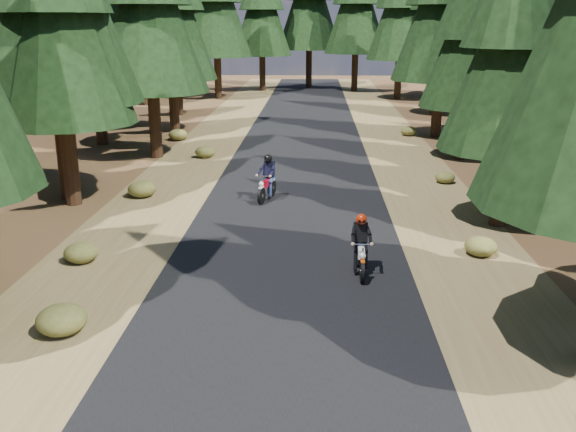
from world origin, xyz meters
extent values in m
plane|color=#4D321B|center=(0.00, 0.00, 0.00)|extent=(120.00, 120.00, 0.00)
cube|color=black|center=(0.00, 5.00, 0.01)|extent=(6.00, 100.00, 0.01)
cube|color=brown|center=(-4.60, 5.00, 0.00)|extent=(3.20, 100.00, 0.01)
cube|color=brown|center=(4.60, 5.00, 0.00)|extent=(3.20, 100.00, 0.01)
cylinder|color=black|center=(-7.26, 6.17, 2.67)|extent=(0.51, 0.51, 5.34)
cone|color=black|center=(-7.26, 6.17, 6.01)|extent=(4.54, 4.54, 6.68)
cylinder|color=black|center=(6.06, 4.48, 2.26)|extent=(0.48, 0.48, 4.52)
cone|color=black|center=(6.06, 4.48, 5.08)|extent=(3.84, 3.84, 5.65)
cylinder|color=black|center=(-7.70, 6.96, 3.21)|extent=(0.56, 0.56, 6.43)
cylinder|color=black|center=(8.28, 7.39, 2.92)|extent=(0.53, 0.53, 5.84)
cylinder|color=black|center=(-11.13, 9.93, 2.78)|extent=(0.52, 0.52, 5.56)
cylinder|color=black|center=(-6.35, 13.89, 2.86)|extent=(0.53, 0.53, 5.72)
cone|color=black|center=(-6.35, 13.89, 6.43)|extent=(4.86, 4.86, 7.15)
cylinder|color=black|center=(6.98, 14.07, 2.25)|extent=(0.48, 0.48, 4.51)
cone|color=black|center=(6.98, 14.07, 5.07)|extent=(3.83, 3.83, 5.64)
cylinder|color=black|center=(-9.76, 16.85, 3.18)|extent=(0.55, 0.55, 6.37)
cylinder|color=black|center=(10.48, 16.81, 3.24)|extent=(0.56, 0.56, 6.47)
cylinder|color=black|center=(-7.00, 20.76, 2.82)|extent=(0.53, 0.53, 5.64)
cone|color=black|center=(-7.00, 20.76, 6.34)|extent=(4.79, 4.79, 7.05)
cylinder|color=black|center=(6.93, 19.74, 2.91)|extent=(0.53, 0.53, 5.83)
cone|color=black|center=(6.93, 19.74, 6.56)|extent=(4.95, 4.95, 7.29)
cylinder|color=black|center=(-10.86, 23.22, 2.72)|extent=(0.52, 0.52, 5.45)
cone|color=black|center=(-10.86, 23.22, 6.13)|extent=(4.63, 4.63, 6.81)
cylinder|color=black|center=(11.52, 24.15, 2.31)|extent=(0.48, 0.48, 4.61)
cone|color=black|center=(11.52, 24.15, 5.19)|extent=(3.92, 3.92, 5.77)
cylinder|color=black|center=(-8.12, 27.46, 2.21)|extent=(0.48, 0.48, 4.42)
cone|color=black|center=(-8.12, 27.46, 4.97)|extent=(3.76, 3.76, 5.52)
cone|color=black|center=(-8.12, 27.46, 6.96)|extent=(2.87, 2.87, 3.98)
cylinder|color=black|center=(8.34, 28.41, 2.88)|extent=(0.53, 0.53, 5.76)
cone|color=black|center=(8.34, 28.41, 6.48)|extent=(4.90, 4.90, 7.21)
cylinder|color=black|center=(-11.79, 32.77, 2.37)|extent=(0.49, 0.49, 4.75)
cone|color=black|center=(-11.79, 32.77, 5.34)|extent=(4.04, 4.04, 5.93)
cylinder|color=black|center=(13.03, 32.09, 2.83)|extent=(0.53, 0.53, 5.66)
cone|color=black|center=(13.03, 32.09, 6.37)|extent=(4.81, 4.81, 7.07)
cylinder|color=black|center=(-13.00, 22.00, 3.20)|extent=(0.56, 0.56, 6.40)
cylinder|color=black|center=(13.00, 26.00, 3.00)|extent=(0.54, 0.54, 6.00)
cone|color=black|center=(13.00, 26.00, 6.75)|extent=(5.10, 5.10, 7.50)
cylinder|color=black|center=(-7.00, 37.00, 3.20)|extent=(0.56, 0.56, 6.40)
cone|color=black|center=(-7.00, 37.00, 7.20)|extent=(5.44, 5.44, 8.00)
cylinder|color=black|center=(7.00, 37.00, 3.00)|extent=(0.54, 0.54, 6.00)
cone|color=black|center=(7.00, 37.00, 6.75)|extent=(5.10, 5.10, 7.50)
cylinder|color=black|center=(-10.00, 40.00, 3.40)|extent=(0.57, 0.57, 6.80)
cylinder|color=black|center=(10.00, 40.00, 3.20)|extent=(0.56, 0.56, 6.40)
cone|color=black|center=(10.00, 40.00, 7.20)|extent=(5.44, 5.44, 8.00)
cylinder|color=black|center=(-4.00, 43.00, 3.00)|extent=(0.54, 0.54, 6.00)
cone|color=black|center=(-4.00, 43.00, 6.75)|extent=(5.10, 5.10, 7.50)
cylinder|color=black|center=(4.00, 43.00, 3.20)|extent=(0.56, 0.56, 6.40)
cone|color=black|center=(4.00, 43.00, 7.20)|extent=(5.44, 5.44, 8.00)
cylinder|color=black|center=(0.00, 46.00, 3.40)|extent=(0.57, 0.57, 6.80)
cone|color=black|center=(0.00, 46.00, 7.65)|extent=(5.78, 5.78, 8.50)
cylinder|color=black|center=(-13.00, 36.00, 2.80)|extent=(0.52, 0.52, 5.60)
cone|color=black|center=(-13.00, 36.00, 6.30)|extent=(4.76, 4.76, 7.00)
cylinder|color=black|center=(13.00, 36.00, 3.00)|extent=(0.54, 0.54, 6.00)
cone|color=black|center=(13.00, 36.00, 6.75)|extent=(5.10, 5.10, 7.50)
cylinder|color=#4C4233|center=(8.87, 8.50, 0.16)|extent=(5.17, 0.34, 0.32)
ellipsoid|color=#474C1E|center=(7.43, 15.58, 0.33)|extent=(1.09, 1.09, 0.65)
ellipsoid|color=#474C1E|center=(5.50, 9.61, 0.22)|extent=(0.73, 0.73, 0.44)
ellipsoid|color=#474C1E|center=(-4.16, -2.86, 0.29)|extent=(0.96, 0.96, 0.58)
ellipsoid|color=#474C1E|center=(5.58, 20.05, 0.25)|extent=(0.84, 0.84, 0.50)
ellipsoid|color=#474C1E|center=(6.49, 5.97, 0.32)|extent=(1.06, 1.06, 0.64)
ellipsoid|color=#474C1E|center=(-5.25, 7.17, 0.29)|extent=(0.96, 0.96, 0.57)
ellipsoid|color=#474C1E|center=(-5.14, 0.94, 0.25)|extent=(0.84, 0.84, 0.50)
ellipsoid|color=#474C1E|center=(4.93, 1.84, 0.25)|extent=(0.83, 0.83, 0.50)
ellipsoid|color=#474C1E|center=(-4.20, 13.87, 0.26)|extent=(0.87, 0.87, 0.52)
ellipsoid|color=#474C1E|center=(-6.30, 18.16, 0.28)|extent=(0.95, 0.95, 0.57)
cube|color=black|center=(1.76, 0.42, 0.98)|extent=(0.33, 0.20, 0.47)
sphere|color=#A41E06|center=(1.76, 0.42, 1.33)|extent=(0.26, 0.26, 0.26)
cube|color=black|center=(-0.94, 6.92, 1.04)|extent=(0.39, 0.29, 0.50)
sphere|color=black|center=(-0.94, 6.92, 1.41)|extent=(0.34, 0.34, 0.28)
camera|label=1|loc=(0.66, -13.82, 5.74)|focal=40.00mm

